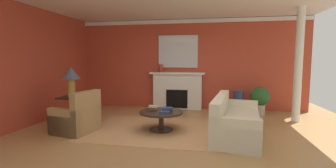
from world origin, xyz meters
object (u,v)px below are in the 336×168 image
Objects in this scene: mantel_mirror at (178,52)px; table_lamp at (71,76)px; armchair_near_window at (77,119)px; coffee_table at (161,116)px; side_table at (72,108)px; vase_mantel_left at (161,68)px; vase_tall_corner at (238,102)px; sofa at (235,122)px; fireplace at (177,92)px; potted_plant at (260,98)px.

table_lamp is at bearing -134.41° from mantel_mirror.
armchair_near_window is at bearing -121.02° from mantel_mirror.
coffee_table is 1.43× the size of side_table.
vase_mantel_left is 2.69m from vase_tall_corner.
sofa is 8.45× the size of vase_mantel_left.
coffee_table is at bearing -90.57° from fireplace.
side_table is at bearing -90.00° from table_lamp.
armchair_near_window is 0.84m from side_table.
coffee_table is at bearing -131.76° from vase_tall_corner.
mantel_mirror is 1.31× the size of coffee_table.
potted_plant is at bearing -9.81° from vase_tall_corner.
side_table is (-2.38, -2.43, -1.50)m from mantel_mirror.
mantel_mirror is at bearing 168.28° from potted_plant.
vase_mantel_left is (-0.55, -0.05, 0.77)m from fireplace.
vase_tall_corner is (0.32, 2.26, 0.04)m from sofa.
coffee_table is 3.29m from potted_plant.
vase_mantel_left is (-0.55, -0.17, -0.55)m from mantel_mirror.
mantel_mirror is 0.59× the size of sofa.
table_lamp reaches higher than sofa.
fireplace is 6.90× the size of vase_mantel_left.
armchair_near_window is 5.08m from potted_plant.
armchair_near_window is at bearing -173.40° from sofa.
sofa is (1.60, -2.68, -1.60)m from mantel_mirror.
fireplace reaches higher than coffee_table.
fireplace is 1.33m from mantel_mirror.
armchair_near_window is 1.24m from table_lamp.
coffee_table is at bearing -4.28° from table_lamp.
vase_mantel_left is (1.30, 2.91, 1.04)m from armchair_near_window.
vase_mantel_left reaches higher than armchair_near_window.
vase_mantel_left reaches higher than vase_tall_corner.
side_table is (-2.35, 0.18, 0.06)m from coffee_table.
coffee_table is 1.20× the size of potted_plant.
table_lamp is (0.00, 0.00, 0.82)m from side_table.
table_lamp reaches higher than armchair_near_window.
coffee_table is at bearing -90.54° from mantel_mirror.
sofa is (1.60, -2.56, -0.28)m from fireplace.
vase_mantel_left is (-2.15, 2.51, 1.05)m from sofa.
sofa is at bearing -98.14° from vase_tall_corner.
armchair_near_window reaches higher than sofa.
mantel_mirror is at bearing 120.83° from sofa.
fireplace is 0.95m from vase_mantel_left.
mantel_mirror is 3.51m from sofa.
mantel_mirror is 5.00× the size of vase_mantel_left.
coffee_table is 1.50× the size of vase_tall_corner.
potted_plant reaches higher than vase_tall_corner.
coffee_table is 2.36m from side_table.
armchair_near_window is at bearing -122.04° from fireplace.
vase_mantel_left is at bearing 174.23° from vase_tall_corner.
sofa is at bearing -113.16° from potted_plant.
vase_mantel_left is at bearing 102.18° from coffee_table.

